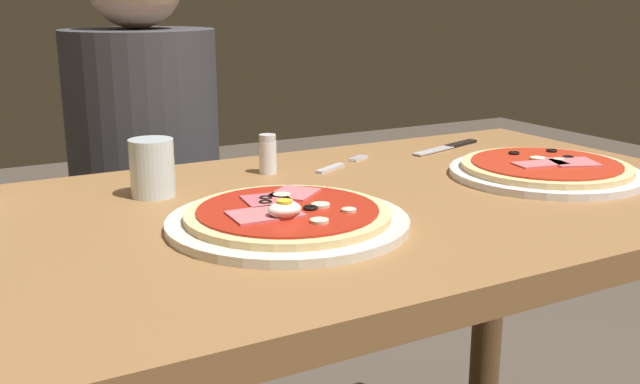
# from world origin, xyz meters

# --- Properties ---
(dining_table) EXTENTS (1.18, 0.71, 0.75)m
(dining_table) POSITION_xyz_m (0.00, 0.00, 0.62)
(dining_table) COLOR olive
(dining_table) RESTS_ON ground
(pizza_foreground) EXTENTS (0.32, 0.32, 0.05)m
(pizza_foreground) POSITION_xyz_m (-0.17, -0.07, 0.77)
(pizza_foreground) COLOR silver
(pizza_foreground) RESTS_ON dining_table
(pizza_across_left) EXTENTS (0.32, 0.32, 0.03)m
(pizza_across_left) POSITION_xyz_m (0.33, -0.03, 0.77)
(pizza_across_left) COLOR white
(pizza_across_left) RESTS_ON dining_table
(water_glass_near) EXTENTS (0.07, 0.07, 0.09)m
(water_glass_near) POSITION_xyz_m (-0.28, 0.17, 0.79)
(water_glass_near) COLOR silver
(water_glass_near) RESTS_ON dining_table
(fork) EXTENTS (0.15, 0.09, 0.00)m
(fork) POSITION_xyz_m (0.07, 0.20, 0.76)
(fork) COLOR silver
(fork) RESTS_ON dining_table
(knife) EXTENTS (0.19, 0.07, 0.01)m
(knife) POSITION_xyz_m (0.35, 0.24, 0.76)
(knife) COLOR silver
(knife) RESTS_ON dining_table
(salt_shaker) EXTENTS (0.03, 0.03, 0.07)m
(salt_shaker) POSITION_xyz_m (-0.06, 0.22, 0.79)
(salt_shaker) COLOR white
(salt_shaker) RESTS_ON dining_table
(diner_person) EXTENTS (0.32, 0.32, 1.18)m
(diner_person) POSITION_xyz_m (-0.15, 0.65, 0.56)
(diner_person) COLOR black
(diner_person) RESTS_ON ground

